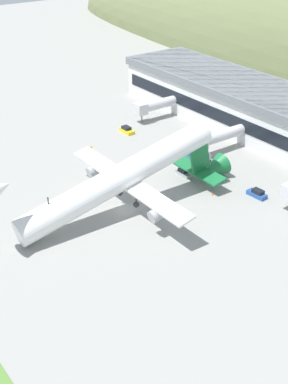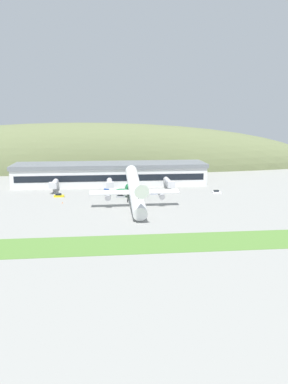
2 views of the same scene
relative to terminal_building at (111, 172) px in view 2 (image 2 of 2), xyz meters
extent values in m
plane|color=gray|center=(8.29, -50.00, -6.34)|extent=(447.65, 447.65, 0.00)
cube|color=#568438|center=(8.29, -92.23, -6.30)|extent=(402.88, 16.08, 0.08)
ellipsoid|color=#667047|center=(-18.66, 60.85, -6.34)|extent=(333.75, 55.67, 60.93)
cube|color=silver|center=(0.00, 0.02, -0.74)|extent=(96.34, 19.68, 11.20)
cube|color=slate|center=(0.00, 0.02, 3.85)|extent=(97.54, 20.88, 2.02)
cube|color=black|center=(0.00, -9.87, -1.30)|extent=(92.49, 0.16, 3.14)
cylinder|color=silver|center=(-26.46, -15.47, -2.34)|extent=(2.60, 11.29, 2.60)
cube|color=silver|center=(-26.46, -21.12, -2.34)|extent=(3.38, 2.86, 2.86)
cylinder|color=slate|center=(-26.46, -20.62, -4.34)|extent=(0.36, 0.36, 4.00)
cylinder|color=silver|center=(-0.79, -16.47, -2.34)|extent=(2.60, 13.30, 2.60)
cube|color=silver|center=(-0.79, -23.12, -2.34)|extent=(3.38, 2.86, 2.86)
cylinder|color=slate|center=(-0.79, -22.62, -4.34)|extent=(0.36, 0.36, 4.00)
cylinder|color=silver|center=(27.09, -17.15, -2.34)|extent=(2.60, 14.66, 2.60)
cube|color=silver|center=(27.09, -24.49, -2.34)|extent=(3.38, 2.86, 2.86)
cylinder|color=slate|center=(27.09, -23.99, -4.34)|extent=(0.36, 0.36, 4.00)
cylinder|color=white|center=(8.42, -51.03, 0.84)|extent=(4.97, 41.78, 13.56)
cone|color=white|center=(8.42, -74.07, 5.77)|extent=(4.87, 6.36, 5.90)
cone|color=#196B38|center=(8.42, -27.50, -4.19)|extent=(4.87, 7.33, 6.11)
cube|color=#196B38|center=(8.42, -31.39, 0.63)|extent=(0.50, 6.04, 8.72)
cube|color=#196B38|center=(8.42, -31.15, -3.41)|extent=(12.91, 3.47, 1.08)
cube|color=white|center=(8.42, -48.99, -0.46)|extent=(34.82, 3.61, 1.19)
cylinder|color=#9E9EA3|center=(-2.02, -49.52, -1.90)|extent=(2.30, 4.00, 3.00)
cylinder|color=#9E9EA3|center=(18.87, -49.52, -1.90)|extent=(2.30, 4.00, 3.00)
cylinder|color=#2D2D2D|center=(5.69, -48.99, -2.93)|extent=(0.28, 0.28, 2.20)
cylinder|color=#2D2D2D|center=(5.69, -48.99, -4.03)|extent=(0.45, 1.10, 1.10)
cylinder|color=#2D2D2D|center=(11.15, -48.99, -2.93)|extent=(0.28, 0.28, 2.20)
cylinder|color=#2D2D2D|center=(11.15, -48.99, -4.03)|extent=(0.45, 1.10, 1.10)
cylinder|color=#2D2D2D|center=(8.42, -65.29, 0.66)|extent=(0.22, 0.22, 1.98)
cylinder|color=#2D2D2D|center=(8.42, -65.29, -0.33)|extent=(0.30, 0.82, 0.82)
cube|color=gold|center=(-23.12, -27.67, -5.91)|extent=(4.41, 1.91, 0.85)
cube|color=black|center=(-23.34, -27.67, -5.14)|extent=(2.42, 1.62, 0.70)
cube|color=#264C99|center=(19.44, -25.39, -5.90)|extent=(4.25, 1.96, 0.88)
cube|color=black|center=(19.65, -25.38, -5.09)|extent=(2.37, 1.59, 0.72)
cube|color=silver|center=(47.89, -27.38, -5.92)|extent=(3.97, 1.86, 0.83)
cube|color=black|center=(47.69, -27.38, -5.17)|extent=(2.18, 1.58, 0.68)
cube|color=#999EA3|center=(3.68, -31.20, -5.95)|extent=(4.00, 1.63, 0.77)
cube|color=black|center=(3.48, -31.20, -5.25)|extent=(2.20, 1.39, 0.63)
cube|color=#264C99|center=(-2.36, -23.73, -5.08)|extent=(2.13, 2.24, 2.51)
cube|color=black|center=(-3.45, -23.72, -4.63)|extent=(0.09, 1.90, 1.10)
cube|color=#38383D|center=(0.94, -23.75, -5.89)|extent=(4.51, 2.04, 0.90)
cylinder|color=#B7B7BC|center=(0.94, -23.75, -4.38)|extent=(4.28, 2.15, 2.12)
cube|color=orange|center=(-20.39, -39.86, -6.32)|extent=(0.52, 0.52, 0.03)
cone|color=orange|center=(-20.39, -39.86, -6.03)|extent=(0.40, 0.40, 0.55)
cube|color=orange|center=(13.84, -32.14, -6.32)|extent=(0.52, 0.52, 0.03)
cone|color=orange|center=(13.84, -32.14, -6.03)|extent=(0.40, 0.40, 0.55)
camera|label=1|loc=(81.44, -98.18, 46.00)|focal=50.00mm
camera|label=2|loc=(-3.01, -190.78, 28.70)|focal=35.00mm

